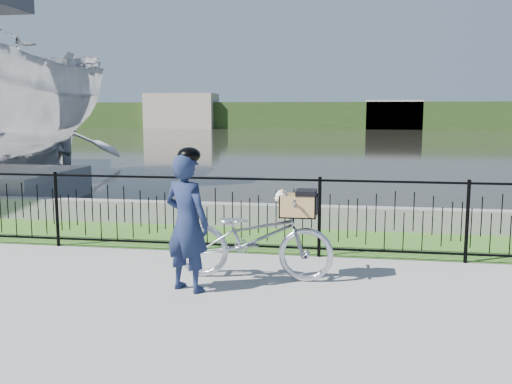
# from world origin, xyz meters

# --- Properties ---
(ground) EXTENTS (120.00, 120.00, 0.00)m
(ground) POSITION_xyz_m (0.00, 0.00, 0.00)
(ground) COLOR gray
(ground) RESTS_ON ground
(grass_strip) EXTENTS (60.00, 2.00, 0.01)m
(grass_strip) POSITION_xyz_m (0.00, 2.60, 0.00)
(grass_strip) COLOR #376720
(grass_strip) RESTS_ON ground
(water) EXTENTS (120.00, 120.00, 0.00)m
(water) POSITION_xyz_m (0.00, 33.00, 0.00)
(water) COLOR black
(water) RESTS_ON ground
(quay_wall) EXTENTS (60.00, 0.30, 0.40)m
(quay_wall) POSITION_xyz_m (0.00, 3.60, 0.20)
(quay_wall) COLOR gray
(quay_wall) RESTS_ON ground
(fence) EXTENTS (14.00, 0.06, 1.15)m
(fence) POSITION_xyz_m (0.00, 1.60, 0.58)
(fence) COLOR black
(fence) RESTS_ON ground
(far_treeline) EXTENTS (120.00, 6.00, 3.00)m
(far_treeline) POSITION_xyz_m (0.00, 60.00, 1.50)
(far_treeline) COLOR #2B451A
(far_treeline) RESTS_ON ground
(far_building_left) EXTENTS (8.00, 4.00, 4.00)m
(far_building_left) POSITION_xyz_m (-18.00, 58.00, 2.00)
(far_building_left) COLOR #A59785
(far_building_left) RESTS_ON ground
(far_building_right) EXTENTS (6.00, 3.00, 3.20)m
(far_building_right) POSITION_xyz_m (6.00, 58.50, 1.60)
(far_building_right) COLOR #A59785
(far_building_right) RESTS_ON ground
(bicycle_rig) EXTENTS (1.97, 0.69, 1.15)m
(bicycle_rig) POSITION_xyz_m (0.27, 0.40, 0.53)
(bicycle_rig) COLOR #B7BBC4
(bicycle_rig) RESTS_ON ground
(cyclist) EXTENTS (0.68, 0.57, 1.66)m
(cyclist) POSITION_xyz_m (-0.42, -0.18, 0.82)
(cyclist) COLOR #17203F
(cyclist) RESTS_ON ground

